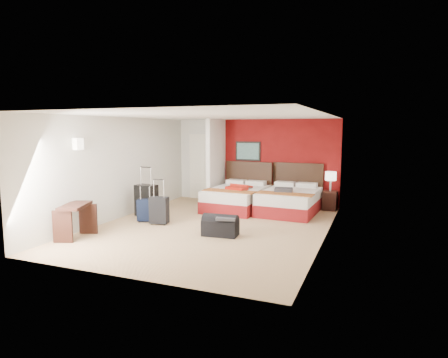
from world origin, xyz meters
The scene contains 17 objects.
ground centered at (0.00, 0.00, 0.00)m, with size 6.50×6.50×0.00m, color tan.
room_walls centered at (-1.40, 1.42, 1.26)m, with size 5.02×6.52×2.50m.
red_accent_panel centered at (0.75, 3.23, 1.25)m, with size 3.50×0.04×2.50m, color maroon.
partition_wall centered at (-1.00, 2.61, 1.25)m, with size 0.12×1.20×2.50m, color silver.
entry_door centered at (-1.75, 3.20, 1.02)m, with size 0.82×0.06×2.05m, color silver.
bed_left centered at (-0.13, 2.02, 0.30)m, with size 1.39×1.98×0.59m, color white.
bed_right centered at (1.32, 2.12, 0.30)m, with size 1.39×1.99×0.60m, color white.
red_suitcase_open centered at (-0.03, 1.92, 0.64)m, with size 0.53×0.73×0.09m, color #AA190E.
jacket_bundle centered at (1.22, 1.82, 0.65)m, with size 0.45×0.36×0.11m, color #3B3A3F.
nightstand centered at (2.27, 2.90, 0.26)m, with size 0.37×0.37×0.52m, color black.
table_lamp centered at (2.27, 2.90, 0.79)m, with size 0.30×0.30×0.53m, color white.
suitcase_black centered at (-1.95, 0.33, 0.39)m, with size 0.52×0.33×0.79m, color black.
suitcase_charcoal centered at (-1.24, -0.23, 0.31)m, with size 0.41×0.26×0.61m, color black.
suitcase_navy centered at (-1.68, -0.14, 0.25)m, with size 0.37×0.22×0.51m, color black.
duffel_bag centered at (0.45, -0.60, 0.18)m, with size 0.73×0.39×0.37m, color black.
jacket_draped centered at (0.60, -0.65, 0.40)m, with size 0.40×0.34×0.05m, color #3C3C41.
desk centered at (-2.21, -1.86, 0.35)m, with size 0.42×0.84×0.70m, color #321710.
Camera 1 is at (3.40, -7.80, 2.20)m, focal length 30.74 mm.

